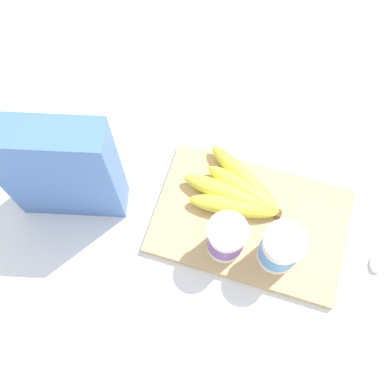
% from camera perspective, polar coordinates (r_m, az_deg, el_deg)
% --- Properties ---
extents(ground_plane, '(2.40, 2.40, 0.00)m').
position_cam_1_polar(ground_plane, '(0.85, 7.22, -3.78)').
color(ground_plane, white).
extents(cutting_board, '(0.34, 0.22, 0.02)m').
position_cam_1_polar(cutting_board, '(0.84, 7.28, -3.60)').
color(cutting_board, tan).
rests_on(cutting_board, ground_plane).
extents(cereal_box, '(0.20, 0.10, 0.25)m').
position_cam_1_polar(cereal_box, '(0.77, -16.07, 2.50)').
color(cereal_box, '#4770B7').
rests_on(cereal_box, ground_plane).
extents(yogurt_cup_front, '(0.07, 0.07, 0.10)m').
position_cam_1_polar(yogurt_cup_front, '(0.77, 10.87, -6.94)').
color(yogurt_cup_front, white).
rests_on(yogurt_cup_front, cutting_board).
extents(yogurt_cup_back, '(0.07, 0.07, 0.09)m').
position_cam_1_polar(yogurt_cup_back, '(0.77, 4.25, -5.79)').
color(yogurt_cup_back, white).
rests_on(yogurt_cup_back, cutting_board).
extents(banana_bunch, '(0.19, 0.15, 0.04)m').
position_cam_1_polar(banana_bunch, '(0.83, 5.69, 0.01)').
color(banana_bunch, yellow).
rests_on(banana_bunch, cutting_board).
extents(spoon, '(0.03, 0.13, 0.01)m').
position_cam_1_polar(spoon, '(0.89, 22.19, -6.64)').
color(spoon, silver).
rests_on(spoon, ground_plane).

